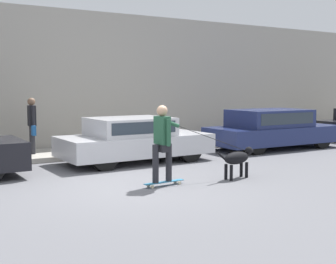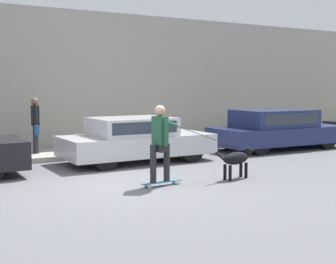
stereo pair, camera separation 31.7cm
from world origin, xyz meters
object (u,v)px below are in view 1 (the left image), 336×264
fire_hydrant (311,131)px  parked_car_2 (272,129)px  parked_car_1 (134,140)px  dog (237,159)px  pedestrian_with_bag (32,123)px  skateboarder (163,140)px

fire_hydrant → parked_car_2: bearing=-163.6°
parked_car_1 → fire_hydrant: (7.86, 0.83, -0.24)m
dog → pedestrian_with_bag: 6.02m
parked_car_1 → pedestrian_with_bag: 2.95m
parked_car_1 → fire_hydrant: parked_car_1 is taller
parked_car_1 → parked_car_2: size_ratio=0.89×
skateboarder → fire_hydrant: bearing=20.9°
skateboarder → pedestrian_with_bag: pedestrian_with_bag is taller
parked_car_2 → dog: parked_car_2 is taller
parked_car_2 → skateboarder: bearing=-151.5°
parked_car_2 → dog: (-4.15, -3.17, -0.19)m
dog → fire_hydrant: 8.04m
dog → fire_hydrant: size_ratio=1.74×
skateboarder → fire_hydrant: size_ratio=3.87×
parked_car_2 → fire_hydrant: (2.83, 0.83, -0.27)m
parked_car_1 → dog: bearing=-74.2°
parked_car_1 → fire_hydrant: size_ratio=5.93×
parked_car_1 → pedestrian_with_bag: (-2.11, 2.03, 0.41)m
pedestrian_with_bag → parked_car_2: bearing=171.0°
parked_car_1 → dog: parked_car_1 is taller
skateboarder → fire_hydrant: skateboarder is taller
pedestrian_with_bag → dog: bearing=126.8°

